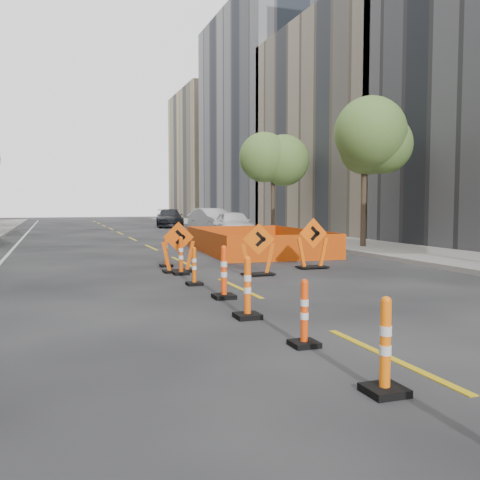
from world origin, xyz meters
name	(u,v)px	position (x,y,z in m)	size (l,w,h in m)	color
ground_plane	(317,324)	(0.00, 0.00, 0.00)	(140.00, 140.00, 0.00)	black
sidewalk_right	(375,247)	(9.00, 12.00, 0.07)	(4.00, 90.00, 0.15)	gray
bld_right_c	(380,129)	(17.00, 23.80, 7.00)	(12.00, 16.00, 14.00)	gray
bld_right_d	(283,120)	(17.00, 40.20, 10.00)	(12.00, 18.00, 20.00)	gray
bld_right_e	(225,156)	(17.00, 58.60, 8.00)	(12.00, 14.00, 16.00)	tan
tree_r_b	(365,143)	(8.40, 12.00, 4.53)	(2.80, 2.80, 5.95)	#382B1E
tree_r_c	(273,161)	(8.40, 22.00, 4.53)	(2.80, 2.80, 5.95)	#382B1E
channelizer_1	(385,345)	(-0.83, -3.12, 0.52)	(0.41, 0.41, 1.04)	orange
channelizer_2	(304,313)	(-0.80, -1.16, 0.48)	(0.37, 0.37, 0.95)	#F8420A
channelizer_3	(247,287)	(-0.93, 0.81, 0.54)	(0.43, 0.43, 1.08)	#FF5A0A
channelizer_4	(224,272)	(-0.74, 2.78, 0.56)	(0.44, 0.44, 1.12)	#FF420A
channelizer_5	(194,266)	(-0.88, 4.75, 0.47)	(0.37, 0.37, 0.94)	#DC5409
channelizer_6	(181,256)	(-0.76, 6.72, 0.54)	(0.42, 0.42, 1.07)	#D94709
channelizer_7	(166,252)	(-0.78, 8.68, 0.48)	(0.38, 0.38, 0.95)	#F64C0A
chevron_sign_left	(178,247)	(-0.71, 7.25, 0.73)	(0.97, 0.58, 1.46)	#E35009
chevron_sign_center	(258,250)	(1.21, 5.83, 0.72)	(0.96, 0.58, 1.44)	#E95909
chevron_sign_right	(313,243)	(3.35, 6.78, 0.77)	(1.03, 0.62, 1.54)	#FF5C0A
safety_fence	(256,241)	(3.68, 12.46, 0.46)	(4.29, 7.30, 0.91)	#FF540D
parked_car_near	(233,224)	(5.77, 21.69, 0.78)	(1.84, 4.57, 1.56)	white
parked_car_mid	(212,220)	(6.07, 27.04, 0.81)	(1.72, 4.93, 1.63)	#A9A9AF
parked_car_far	(169,218)	(4.86, 35.49, 0.74)	(2.08, 5.12, 1.48)	black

